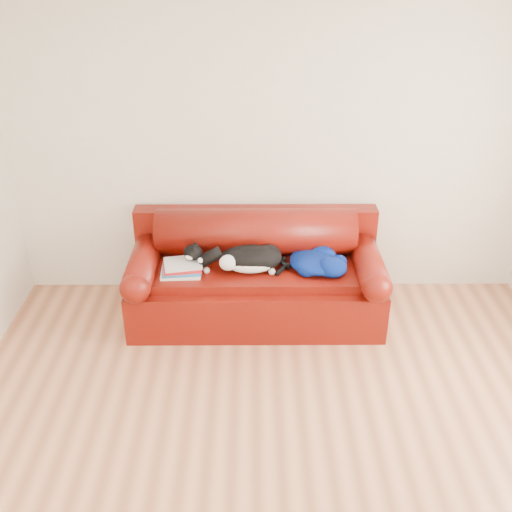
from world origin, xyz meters
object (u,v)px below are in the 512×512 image
(blanket, at_px, (317,262))
(book_stack, at_px, (182,268))
(sofa_base, at_px, (256,291))
(cat, at_px, (250,259))

(blanket, bearing_deg, book_stack, -176.93)
(book_stack, relative_size, blanket, 0.63)
(sofa_base, xyz_separation_m, cat, (-0.05, -0.09, 0.36))
(sofa_base, distance_m, blanket, 0.60)
(sofa_base, distance_m, cat, 0.38)
(book_stack, xyz_separation_m, blanket, (1.10, 0.06, 0.02))
(blanket, bearing_deg, cat, -178.18)
(sofa_base, height_order, blanket, blanket)
(sofa_base, bearing_deg, book_stack, -167.63)
(book_stack, bearing_deg, cat, 4.30)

